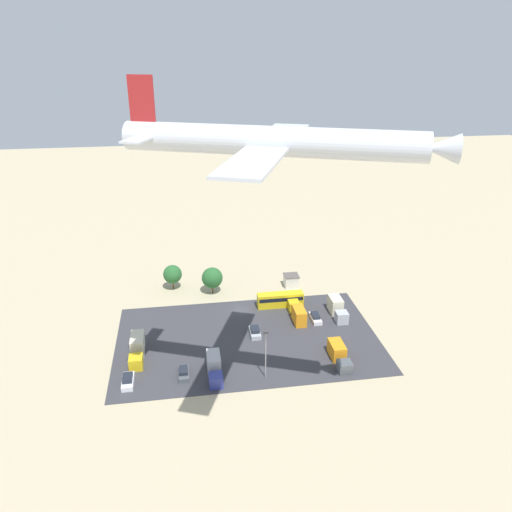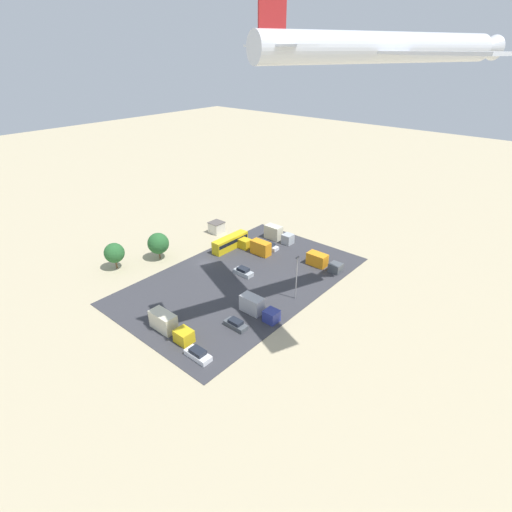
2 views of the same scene
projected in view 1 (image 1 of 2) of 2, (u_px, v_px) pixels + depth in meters
The scene contains 17 objects.
ground_plane at pixel (240, 310), 110.96m from camera, with size 400.00×400.00×0.00m, color tan.
parking_lot_surface at pixel (248, 339), 100.23m from camera, with size 52.08×32.22×0.08m.
shed_building at pixel (291, 281), 121.43m from camera, with size 3.55×3.50×2.98m.
bus at pixel (280, 299), 112.01m from camera, with size 10.33×2.45×3.17m.
parked_car_0 at pixel (255, 332), 101.33m from camera, with size 2.00×4.49×1.63m.
parked_car_1 at pixel (315, 318), 106.70m from camera, with size 1.83×4.77×1.47m.
parked_car_2 at pixel (128, 381), 86.76m from camera, with size 1.98×4.68×1.59m.
parked_car_3 at pixel (184, 373), 88.88m from camera, with size 1.83×4.44×1.50m.
parked_truck_0 at pixel (297, 313), 106.79m from camera, with size 2.32×8.81×3.30m.
parked_truck_1 at pixel (214, 367), 89.00m from camera, with size 2.39×8.10×3.23m.
parked_truck_2 at pixel (337, 308), 108.43m from camera, with size 2.50×7.99×3.53m.
parked_truck_3 at pixel (137, 348), 94.36m from camera, with size 2.49×9.42×3.30m.
parked_truck_4 at pixel (339, 354), 92.94m from camera, with size 2.51×8.35×2.84m.
tree_near_shed at pixel (173, 274), 119.22m from camera, with size 4.46×4.46×6.10m.
tree_apron_mid at pixel (212, 278), 117.28m from camera, with size 4.93×4.93×6.40m.
light_pole_lot_centre at pixel (266, 353), 86.76m from camera, with size 0.90×0.28×9.22m.
airplane at pixel (280, 142), 59.43m from camera, with size 38.36×32.70×9.13m.
Camera 1 is at (11.46, 96.54, 54.95)m, focal length 35.00 mm.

